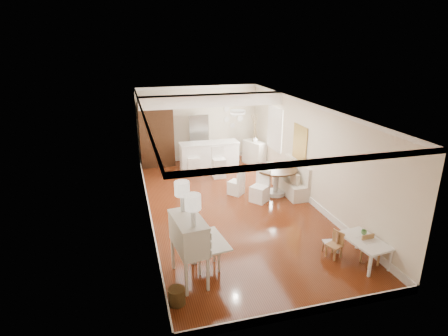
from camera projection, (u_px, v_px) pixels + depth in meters
name	position (u px, v px, depth m)	size (l,w,h in m)	color
room	(230.00, 135.00, 10.06)	(9.00, 9.04, 2.82)	maroon
secretary_bureau	(189.00, 249.00, 7.09)	(1.03, 1.05, 1.32)	beige
gustavian_armchair	(207.00, 249.00, 7.51)	(0.50, 0.50, 0.88)	beige
wicker_basket	(177.00, 296.00, 6.58)	(0.30, 0.30, 0.30)	#4B3417
kids_table	(363.00, 251.00, 7.78)	(0.62, 1.03, 0.52)	white
kids_chair_a	(334.00, 245.00, 7.94)	(0.28, 0.28, 0.58)	tan
kids_chair_b	(330.00, 242.00, 8.08)	(0.26, 0.26, 0.55)	#9D6A47
kids_chair_c	(371.00, 251.00, 7.68)	(0.30, 0.30, 0.63)	#B18350
banquette	(290.00, 178.00, 11.20)	(0.52, 1.60, 0.98)	silver
dining_table	(276.00, 182.00, 11.09)	(1.22, 1.22, 0.83)	#422915
slip_chair_near	(260.00, 186.00, 10.62)	(0.43, 0.45, 0.92)	white
slip_chair_far	(236.00, 181.00, 11.14)	(0.38, 0.40, 0.81)	white
breakfast_counter	(209.00, 157.00, 13.09)	(2.05, 0.65, 1.03)	white
bar_stool_left	(194.00, 161.00, 12.68)	(0.40, 0.40, 1.01)	white
bar_stool_right	(219.00, 163.00, 12.46)	(0.41, 0.41, 1.04)	white
pantry_cabinet	(156.00, 135.00, 13.45)	(1.20, 0.60, 2.30)	#381E11
fridge	(208.00, 138.00, 13.97)	(0.75, 0.65, 1.80)	silver
sideboard	(254.00, 153.00, 13.81)	(0.40, 0.91, 0.87)	silver
pencil_cup	(364.00, 232.00, 7.90)	(0.12, 0.12, 0.10)	#66A962
branch_vase	(255.00, 139.00, 13.60)	(0.18, 0.18, 0.19)	white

